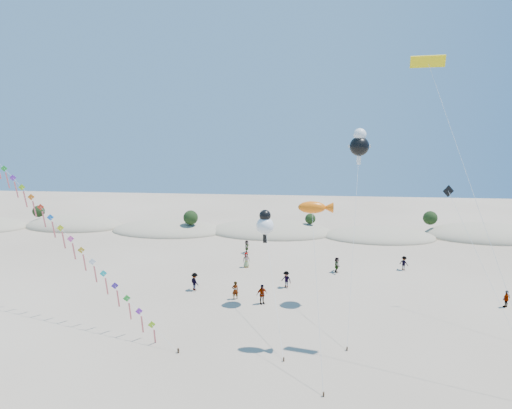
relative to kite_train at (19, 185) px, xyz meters
The scene contains 8 objects.
dune_ridge 36.99m from the kite_train, 51.23° to the left, with size 145.30×11.49×5.57m.
kite_train is the anchor object (origin of this frame).
fish_kite 26.93m from the kite_train, 12.23° to the right, with size 2.49×6.87×11.01m.
cartoon_kite_low 22.47m from the kite_train, ahead, with size 2.94×10.85×8.83m.
cartoon_kite_high 30.78m from the kite_train, ahead, with size 2.63×10.45×16.06m.
parafoil_kite 35.40m from the kite_train, ahead, with size 7.25×8.50×21.09m.
dark_kite 39.37m from the kite_train, ahead, with size 4.10×7.73×11.10m.
beachgoers 30.50m from the kite_train, 15.57° to the left, with size 33.43×16.88×1.88m.
Camera 1 is at (3.84, -18.30, 16.48)m, focal length 30.00 mm.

